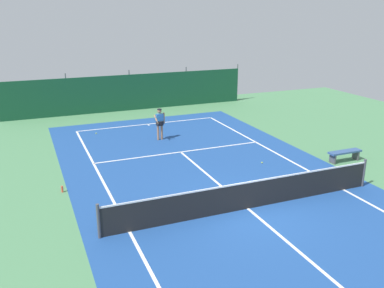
# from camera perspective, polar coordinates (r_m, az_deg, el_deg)

# --- Properties ---
(ground_plane) EXTENTS (36.00, 36.00, 0.00)m
(ground_plane) POSITION_cam_1_polar(r_m,az_deg,el_deg) (14.43, 7.64, -8.78)
(ground_plane) COLOR #4C8456
(court_surface) EXTENTS (11.02, 26.60, 0.01)m
(court_surface) POSITION_cam_1_polar(r_m,az_deg,el_deg) (14.43, 7.64, -8.77)
(court_surface) COLOR #1E478C
(court_surface) RESTS_ON ground
(tennis_net) EXTENTS (10.12, 0.10, 1.10)m
(tennis_net) POSITION_cam_1_polar(r_m,az_deg,el_deg) (14.21, 7.73, -6.94)
(tennis_net) COLOR black
(tennis_net) RESTS_ON ground
(back_fence) EXTENTS (16.30, 0.98, 2.70)m
(back_fence) POSITION_cam_1_polar(r_m,az_deg,el_deg) (28.84, -8.69, 6.11)
(back_fence) COLOR #14472D
(back_fence) RESTS_ON ground
(tennis_player) EXTENTS (0.69, 0.77, 1.64)m
(tennis_player) POSITION_cam_1_polar(r_m,az_deg,el_deg) (21.49, -4.45, 3.05)
(tennis_player) COLOR #9E7051
(tennis_player) RESTS_ON ground
(tennis_ball_near_player) EXTENTS (0.07, 0.07, 0.07)m
(tennis_ball_near_player) POSITION_cam_1_polar(r_m,az_deg,el_deg) (23.30, -13.01, 1.44)
(tennis_ball_near_player) COLOR #CCDB33
(tennis_ball_near_player) RESTS_ON ground
(tennis_ball_midcourt) EXTENTS (0.07, 0.07, 0.07)m
(tennis_ball_midcourt) POSITION_cam_1_polar(r_m,az_deg,el_deg) (18.60, 9.57, -2.53)
(tennis_ball_midcourt) COLOR #CCDB33
(tennis_ball_midcourt) RESTS_ON ground
(courtside_bench) EXTENTS (1.60, 0.40, 0.49)m
(courtside_bench) POSITION_cam_1_polar(r_m,az_deg,el_deg) (19.68, 20.21, -1.21)
(courtside_bench) COLOR #335184
(courtside_bench) RESTS_ON ground
(water_bottle) EXTENTS (0.08, 0.08, 0.24)m
(water_bottle) POSITION_cam_1_polar(r_m,az_deg,el_deg) (16.21, -17.36, -5.93)
(water_bottle) COLOR #D84C38
(water_bottle) RESTS_ON ground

